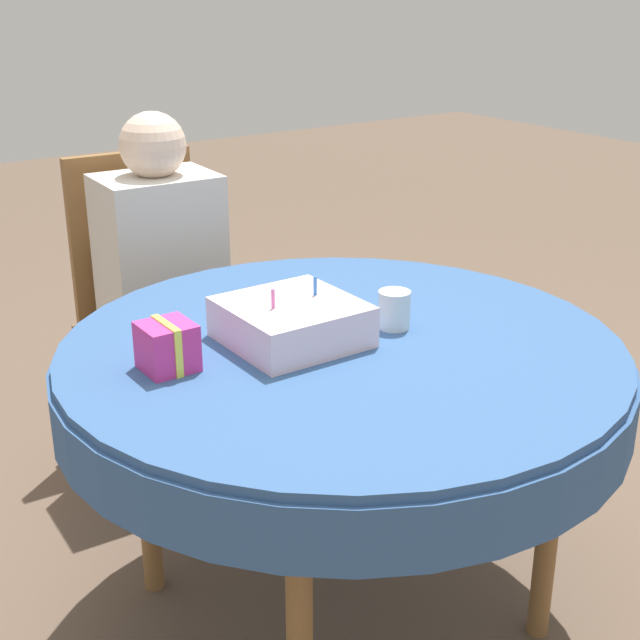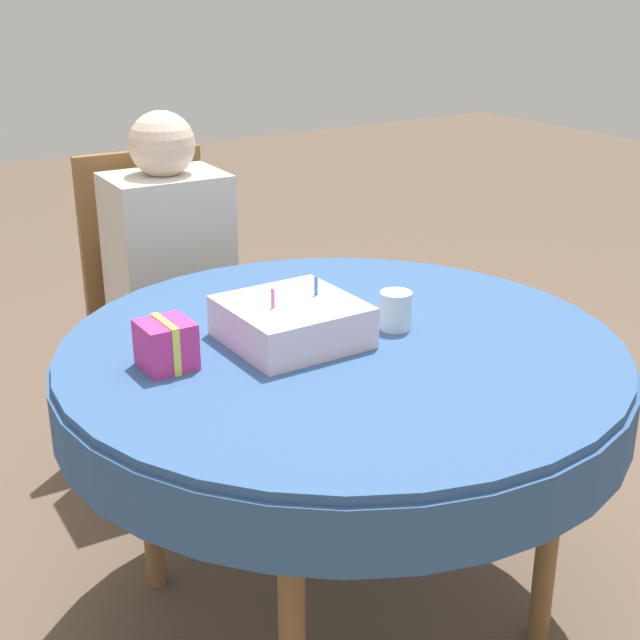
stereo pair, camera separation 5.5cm
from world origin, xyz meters
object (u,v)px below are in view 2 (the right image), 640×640
Objects in this scene: birthday_cake at (292,322)px; gift_box at (166,345)px; chair at (161,303)px; drinking_glass at (395,310)px; person at (171,262)px.

birthday_cake reaches higher than gift_box.
chair is 10.99× the size of drinking_glass.
gift_box is (-0.52, 0.08, 0.01)m from drinking_glass.
birthday_cake is at bearing -93.11° from person.
birthday_cake is at bearing -4.21° from gift_box.
chair is 1.03m from gift_box.
drinking_glass is (0.15, -1.00, 0.26)m from chair.
chair is 0.19m from person.
chair is at bearing 98.27° from drinking_glass.
birthday_cake is 2.50× the size of gift_box.
gift_box is (-0.28, 0.02, 0.00)m from birthday_cake.
gift_box is (-0.37, -0.81, 0.11)m from person.
chair is 0.87× the size of person.
gift_box is at bearing -111.74° from person.
chair is 8.77× the size of gift_box.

